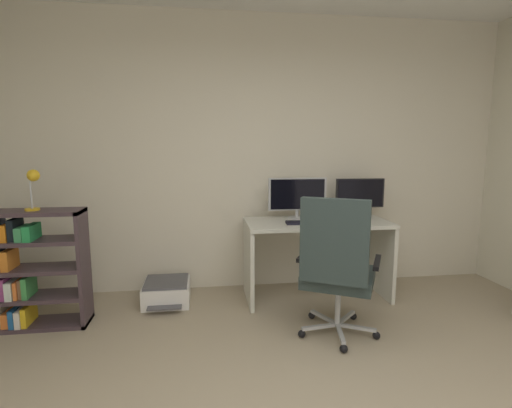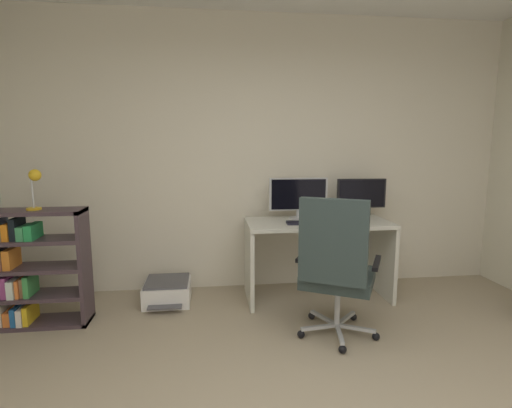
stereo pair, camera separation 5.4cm
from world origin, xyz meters
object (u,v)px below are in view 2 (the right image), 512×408
(desk, at_px, (318,243))
(desk_lamp, at_px, (35,182))
(monitor_main, at_px, (298,195))
(bookshelf, at_px, (26,270))
(printer, at_px, (168,291))
(keyboard, at_px, (305,223))
(monitor_secondary, at_px, (361,195))
(computer_mouse, at_px, (330,221))
(office_chair, at_px, (336,266))

(desk, distance_m, desk_lamp, 2.50)
(desk, xyz_separation_m, monitor_main, (-0.16, 0.16, 0.44))
(bookshelf, bearing_deg, printer, 17.42)
(keyboard, bearing_deg, printer, 176.79)
(desk, height_order, monitor_secondary, monitor_secondary)
(desk, relative_size, computer_mouse, 13.61)
(computer_mouse, distance_m, office_chair, 0.80)
(computer_mouse, bearing_deg, monitor_main, 146.26)
(printer, bearing_deg, desk, -2.34)
(desk, height_order, monitor_main, monitor_main)
(monitor_main, xyz_separation_m, monitor_secondary, (0.64, 0.00, -0.00))
(desk, bearing_deg, computer_mouse, -44.60)
(bookshelf, bearing_deg, monitor_secondary, 8.40)
(monitor_secondary, height_order, desk_lamp, desk_lamp)
(keyboard, xyz_separation_m, office_chair, (0.06, -0.73, -0.19))
(office_chair, xyz_separation_m, printer, (-1.34, 0.90, -0.48))
(keyboard, bearing_deg, desk, 39.81)
(monitor_secondary, distance_m, computer_mouse, 0.51)
(bookshelf, relative_size, desk_lamp, 2.99)
(keyboard, distance_m, computer_mouse, 0.25)
(desk, height_order, office_chair, office_chair)
(monitor_secondary, distance_m, printer, 2.11)
(desk, relative_size, desk_lamp, 4.21)
(office_chair, bearing_deg, printer, 146.12)
(computer_mouse, bearing_deg, desk_lamp, -164.20)
(keyboard, bearing_deg, desk_lamp, -171.31)
(monitor_main, bearing_deg, desk, -45.40)
(monitor_main, height_order, computer_mouse, monitor_main)
(printer, bearing_deg, office_chair, -33.88)
(desk, relative_size, printer, 2.63)
(desk, bearing_deg, monitor_secondary, 18.42)
(computer_mouse, height_order, printer, computer_mouse)
(office_chair, bearing_deg, desk_lamp, 166.38)
(office_chair, bearing_deg, bookshelf, 167.08)
(desk, height_order, computer_mouse, computer_mouse)
(keyboard, distance_m, office_chair, 0.76)
(monitor_main, height_order, monitor_secondary, monitor_main)
(monitor_secondary, height_order, bookshelf, monitor_secondary)
(keyboard, height_order, computer_mouse, computer_mouse)
(monitor_secondary, height_order, printer, monitor_secondary)
(office_chair, height_order, desk_lamp, desk_lamp)
(computer_mouse, xyz_separation_m, office_chair, (-0.19, -0.75, -0.19))
(monitor_main, distance_m, office_chair, 1.08)
(desk_lamp, relative_size, printer, 0.62)
(monitor_secondary, relative_size, office_chair, 0.44)
(monitor_secondary, height_order, computer_mouse, monitor_secondary)
(keyboard, xyz_separation_m, desk_lamp, (-2.24, -0.17, 0.42))
(desk, distance_m, bookshelf, 2.54)
(desk, relative_size, office_chair, 1.22)
(computer_mouse, height_order, desk_lamp, desk_lamp)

